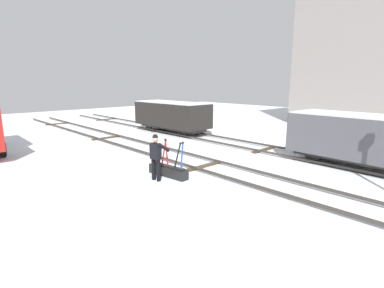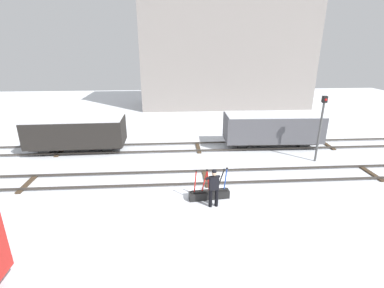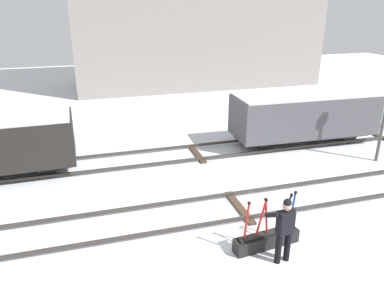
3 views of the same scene
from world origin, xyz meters
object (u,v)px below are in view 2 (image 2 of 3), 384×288
Objects in this scene: freight_car_back_track at (272,128)px; freight_car_near_switch at (77,132)px; rail_worker at (214,185)px; switch_lever_frame at (209,193)px; signal_post at (321,122)px.

freight_car_near_switch is (-12.58, -0.00, -0.04)m from freight_car_back_track.
freight_car_near_switch is (-7.71, 7.01, 0.30)m from rail_worker.
freight_car_near_switch reaches higher than rail_worker.
switch_lever_frame is at bearing -126.05° from freight_car_back_track.
signal_post is at bearing 26.91° from rail_worker.
switch_lever_frame is 0.31× the size of freight_car_near_switch.
switch_lever_frame is 8.16m from freight_car_back_track.
rail_worker reaches higher than switch_lever_frame.
rail_worker is (0.09, -0.61, 0.72)m from switch_lever_frame.
freight_car_back_track is 12.58m from freight_car_near_switch.
signal_post reaches higher than freight_car_back_track.
freight_car_back_track is at bearing 124.56° from signal_post.
freight_car_near_switch is at bearing 169.76° from signal_post.
switch_lever_frame is 0.29× the size of freight_car_back_track.
signal_post is (6.75, 3.80, 2.10)m from switch_lever_frame.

